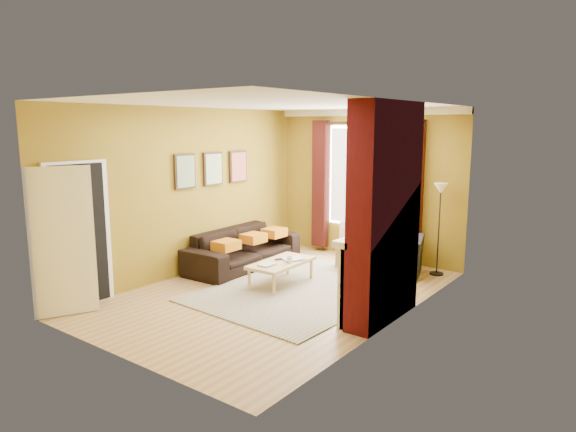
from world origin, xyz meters
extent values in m
plane|color=olive|center=(0.00, 0.00, 0.00)|extent=(5.50, 5.50, 0.00)
cube|color=olive|center=(0.00, 2.75, 1.40)|extent=(3.80, 0.02, 2.80)
cube|color=olive|center=(0.00, -2.75, 1.40)|extent=(3.80, 0.02, 2.80)
cube|color=olive|center=(1.90, 0.00, 1.40)|extent=(0.02, 5.50, 2.80)
cube|color=olive|center=(-1.90, 0.00, 1.40)|extent=(0.02, 5.50, 2.80)
cube|color=white|center=(0.00, 0.00, 2.80)|extent=(3.80, 5.50, 0.01)
cube|color=#44090E|center=(1.72, 0.00, 1.40)|extent=(0.35, 1.40, 2.80)
cube|color=white|center=(1.53, 0.00, 0.55)|extent=(0.12, 1.30, 1.10)
cube|color=white|center=(1.48, 0.00, 1.08)|extent=(0.22, 1.40, 0.08)
cube|color=white|center=(1.51, -0.58, 0.52)|extent=(0.16, 0.14, 1.04)
cube|color=white|center=(1.51, 0.58, 0.52)|extent=(0.16, 0.14, 1.04)
cube|color=black|center=(1.56, 0.00, 0.45)|extent=(0.06, 0.80, 0.90)
cube|color=black|center=(1.54, 0.00, 0.03)|extent=(0.20, 1.00, 0.06)
cube|color=white|center=(1.49, -0.35, 1.20)|extent=(0.03, 0.12, 0.16)
cube|color=#311D13|center=(1.49, -0.10, 1.19)|extent=(0.03, 0.10, 0.14)
cylinder|color=#311D13|center=(1.49, 0.15, 1.18)|extent=(0.10, 0.10, 0.12)
cube|color=#311D13|center=(1.53, 0.00, 1.85)|extent=(0.03, 0.60, 0.75)
cube|color=gold|center=(1.51, 0.00, 1.85)|extent=(0.01, 0.52, 0.66)
cube|color=white|center=(0.00, 2.71, 2.74)|extent=(3.80, 0.08, 0.12)
cube|color=white|center=(0.00, 2.72, 1.55)|extent=(1.60, 0.04, 1.90)
cube|color=silver|center=(0.00, 2.68, 1.55)|extent=(1.50, 0.02, 1.80)
cube|color=white|center=(0.00, 2.70, 1.55)|extent=(0.06, 0.04, 1.90)
cube|color=#3C100D|center=(-0.98, 2.63, 1.35)|extent=(0.30, 0.16, 2.50)
cube|color=#3C100D|center=(0.98, 2.63, 1.35)|extent=(0.30, 0.16, 2.50)
cylinder|color=#311D13|center=(0.00, 2.63, 2.55)|extent=(2.30, 0.05, 0.05)
cube|color=white|center=(0.00, 2.65, 0.35)|extent=(1.00, 0.10, 0.60)
cube|color=white|center=(-0.45, 2.59, 0.35)|extent=(0.04, 0.03, 0.56)
cube|color=white|center=(-0.34, 2.59, 0.35)|extent=(0.04, 0.03, 0.56)
cube|color=white|center=(-0.23, 2.59, 0.35)|extent=(0.04, 0.03, 0.56)
cube|color=white|center=(-0.12, 2.59, 0.35)|extent=(0.04, 0.03, 0.56)
cube|color=white|center=(-0.01, 2.59, 0.35)|extent=(0.04, 0.03, 0.56)
cube|color=white|center=(0.10, 2.59, 0.35)|extent=(0.04, 0.03, 0.56)
cube|color=white|center=(0.21, 2.59, 0.35)|extent=(0.04, 0.03, 0.56)
cube|color=white|center=(0.32, 2.59, 0.35)|extent=(0.04, 0.03, 0.56)
cube|color=white|center=(0.43, 2.59, 0.35)|extent=(0.04, 0.03, 0.56)
cube|color=#311D13|center=(-1.87, -0.10, 1.75)|extent=(0.04, 0.44, 0.58)
cube|color=gold|center=(-1.84, -0.10, 1.75)|extent=(0.01, 0.38, 0.52)
cube|color=#311D13|center=(-1.87, 0.55, 1.75)|extent=(0.04, 0.44, 0.58)
cube|color=green|center=(-1.84, 0.55, 1.75)|extent=(0.01, 0.38, 0.52)
cube|color=#311D13|center=(-1.87, 1.20, 1.75)|extent=(0.04, 0.44, 0.58)
cube|color=#BE2F4F|center=(-1.84, 1.20, 1.75)|extent=(0.01, 0.38, 0.52)
cube|color=white|center=(-1.88, -2.05, 1.00)|extent=(0.05, 0.94, 2.06)
cube|color=black|center=(-1.85, -2.05, 1.00)|extent=(0.02, 0.80, 1.98)
cube|color=white|center=(-1.68, -2.41, 1.00)|extent=(0.37, 0.74, 1.98)
imported|color=#437D37|center=(1.49, 0.45, 1.26)|extent=(0.14, 0.10, 0.27)
cube|color=#BB660F|center=(-1.27, 0.22, 0.52)|extent=(0.34, 0.40, 0.16)
cube|color=#BB660F|center=(-1.27, 0.92, 0.52)|extent=(0.34, 0.40, 0.16)
cube|color=#BB660F|center=(-1.27, 1.52, 0.52)|extent=(0.34, 0.40, 0.16)
cube|color=teal|center=(0.22, 0.36, 0.01)|extent=(2.54, 3.41, 0.02)
imported|color=black|center=(-1.42, 0.82, 0.34)|extent=(0.99, 2.35, 0.68)
imported|color=black|center=(0.91, 1.95, 0.33)|extent=(1.24, 1.16, 0.66)
cube|color=#D2B679|center=(-0.21, 0.35, 0.36)|extent=(0.63, 1.18, 0.05)
cylinder|color=#D2B679|center=(-0.42, -0.18, 0.17)|extent=(0.05, 0.05, 0.34)
cylinder|color=#D2B679|center=(0.05, -0.16, 0.17)|extent=(0.05, 0.05, 0.34)
cylinder|color=#D2B679|center=(-0.46, 0.86, 0.17)|extent=(0.05, 0.05, 0.34)
cylinder|color=#D2B679|center=(0.00, 0.88, 0.17)|extent=(0.05, 0.05, 0.34)
cylinder|color=olive|center=(0.05, 1.87, 0.21)|extent=(0.41, 0.41, 0.42)
cylinder|color=black|center=(1.55, 2.40, 0.01)|extent=(0.30, 0.30, 0.03)
cylinder|color=black|center=(1.55, 2.40, 0.75)|extent=(0.03, 0.03, 1.43)
cone|color=beige|center=(1.55, 2.40, 1.47)|extent=(0.30, 0.30, 0.17)
imported|color=#999999|center=(-0.34, 0.03, 0.40)|extent=(0.19, 0.26, 0.02)
imported|color=#999999|center=(-0.22, 0.60, 0.40)|extent=(0.36, 0.40, 0.02)
imported|color=#999999|center=(-0.05, 0.36, 0.43)|extent=(0.11, 0.11, 0.10)
cube|color=#242427|center=(-0.28, 0.42, 0.40)|extent=(0.11, 0.17, 0.02)
camera|label=1|loc=(4.57, -5.86, 2.49)|focal=32.00mm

